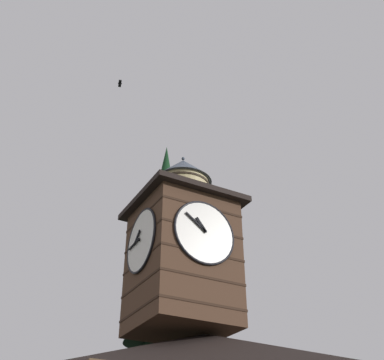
{
  "coord_description": "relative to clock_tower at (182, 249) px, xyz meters",
  "views": [
    {
      "loc": [
        10.78,
        16.95,
        1.95
      ],
      "look_at": [
        1.39,
        -0.13,
        14.19
      ],
      "focal_mm": 46.94,
      "sensor_mm": 36.0,
      "label": 1
    }
  ],
  "objects": [
    {
      "name": "flying_bird_high",
      "position": [
        3.02,
        -1.52,
        9.45
      ],
      "size": [
        0.3,
        0.55,
        0.12
      ],
      "color": "black"
    },
    {
      "name": "clock_tower",
      "position": [
        0.0,
        0.0,
        0.0
      ],
      "size": [
        4.47,
        4.47,
        8.4
      ],
      "color": "#4C3323",
      "rests_on": "building_main"
    },
    {
      "name": "pine_tree_behind",
      "position": [
        -1.25,
        -4.51,
        -3.34
      ],
      "size": [
        5.43,
        5.43,
        19.61
      ],
      "color": "#473323",
      "rests_on": "ground_plane"
    }
  ]
}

